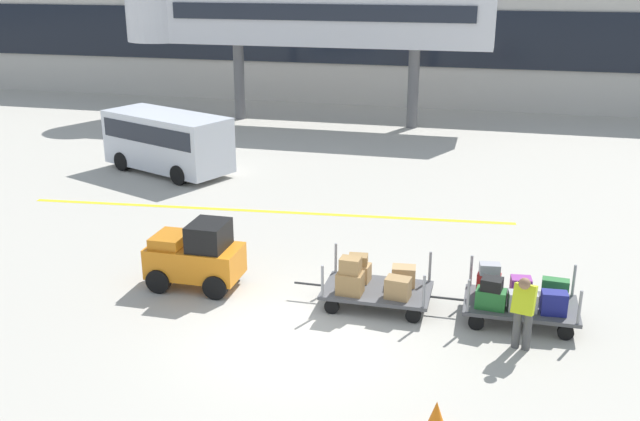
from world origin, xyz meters
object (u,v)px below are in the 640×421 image
Objects in this scene: baggage_handler at (523,309)px; baggage_tug at (196,256)px; safety_cone_near at (436,416)px; baggage_cart_lead at (374,283)px; shuttle_van at (167,138)px; baggage_cart_middle at (518,298)px.

baggage_tug is at bearing 170.55° from baggage_handler.
safety_cone_near is at bearing -114.19° from baggage_handler.
shuttle_van is (-8.97, 8.79, 0.69)m from baggage_cart_lead.
shuttle_van reaches higher than baggage_cart_lead.
baggage_handler is at bearing -9.45° from baggage_tug.
safety_cone_near is (5.83, -4.15, -0.48)m from baggage_tug.
shuttle_van is at bearing 140.35° from baggage_handler.
safety_cone_near is (1.73, -4.13, -0.27)m from baggage_cart_lead.
baggage_handler is at bearing -21.00° from baggage_cart_lead.
baggage_cart_middle is at bearing 0.44° from baggage_cart_lead.
baggage_tug reaches higher than baggage_cart_middle.
shuttle_van reaches higher than baggage_handler.
baggage_cart_middle is at bearing 72.90° from safety_cone_near.
baggage_tug is 0.70× the size of baggage_cart_lead.
baggage_tug is 7.25m from baggage_handler.
baggage_tug is at bearing 179.76° from baggage_cart_lead.
baggage_handler reaches higher than safety_cone_near.
baggage_cart_middle is 0.58× the size of shuttle_van.
baggage_cart_middle is 4.35m from safety_cone_near.
baggage_cart_lead is 3.29m from baggage_handler.
baggage_cart_lead is at bearing -0.24° from baggage_tug.
shuttle_van is 16.80m from safety_cone_near.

